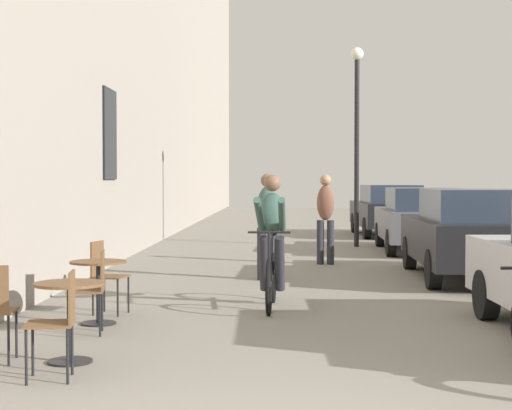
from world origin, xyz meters
The scene contains 12 objects.
cafe_table_near centered at (-1.88, 2.78, 0.52)m, with size 0.64×0.64×0.72m.
cafe_chair_near_toward_wall centered at (-1.81, 2.15, 0.52)m, with size 0.43×0.43×0.89m.
cafe_table_mid centered at (-2.06, 4.73, 0.52)m, with size 0.64×0.64×0.72m.
cafe_chair_mid_toward_street centered at (-2.13, 5.44, 0.52)m, with size 0.45×0.45×0.89m.
cafe_chair_mid_toward_wall centered at (-1.98, 4.13, 0.52)m, with size 0.43×0.43×0.89m.
cyclist_on_bicycle centered at (-0.10, 6.09, 0.81)m, with size 0.52×1.76×1.74m.
pedestrian_near centered at (-0.19, 8.91, 0.99)m, with size 0.37×0.28×1.75m.
pedestrian_mid centered at (0.90, 11.42, 0.99)m, with size 0.38×0.30×1.75m.
street_lamp centered at (1.91, 15.67, 3.11)m, with size 0.32×0.32×4.90m.
parked_car_second centered at (3.15, 9.06, 0.78)m, with size 1.89×4.26×1.50m.
parked_car_third centered at (3.23, 14.29, 0.76)m, with size 1.87×4.19×1.47m.
parked_car_fourth centered at (3.23, 19.66, 0.78)m, with size 1.89×4.28×1.51m.
Camera 1 is at (-0.01, -4.43, 1.63)m, focal length 57.16 mm.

